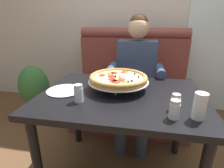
% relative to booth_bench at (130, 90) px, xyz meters
% --- Properties ---
extents(back_wall_with_window, '(6.00, 0.12, 2.80)m').
position_rel_booth_bench_xyz_m(back_wall_with_window, '(0.00, 0.57, 1.00)').
color(back_wall_with_window, beige).
rests_on(back_wall_with_window, ground_plane).
extents(booth_bench, '(1.33, 0.78, 1.13)m').
position_rel_booth_bench_xyz_m(booth_bench, '(0.00, 0.00, 0.00)').
color(booth_bench, brown).
rests_on(booth_bench, ground_plane).
extents(dining_table, '(1.13, 0.83, 0.73)m').
position_rel_booth_bench_xyz_m(dining_table, '(0.00, -0.88, 0.24)').
color(dining_table, black).
rests_on(dining_table, ground_plane).
extents(diner_main, '(0.54, 0.64, 1.27)m').
position_rel_booth_bench_xyz_m(diner_main, '(0.07, -0.27, 0.31)').
color(diner_main, '#2D3342').
rests_on(diner_main, ground_plane).
extents(pizza, '(0.44, 0.44, 0.12)m').
position_rel_booth_bench_xyz_m(pizza, '(-0.03, -0.80, 0.42)').
color(pizza, silver).
rests_on(pizza, dining_table).
extents(shaker_parmesan, '(0.06, 0.06, 0.11)m').
position_rel_booth_bench_xyz_m(shaker_parmesan, '(-0.25, -1.06, 0.38)').
color(shaker_parmesan, white).
rests_on(shaker_parmesan, dining_table).
extents(shaker_pepper_flakes, '(0.05, 0.05, 0.10)m').
position_rel_booth_bench_xyz_m(shaker_pepper_flakes, '(0.34, -1.06, 0.37)').
color(shaker_pepper_flakes, white).
rests_on(shaker_pepper_flakes, dining_table).
extents(shaker_oregano, '(0.06, 0.06, 0.10)m').
position_rel_booth_bench_xyz_m(shaker_oregano, '(0.31, -1.16, 0.38)').
color(shaker_oregano, white).
rests_on(shaker_oregano, dining_table).
extents(plate_near_left, '(0.26, 0.26, 0.02)m').
position_rel_booth_bench_xyz_m(plate_near_left, '(-0.41, -0.91, 0.34)').
color(plate_near_left, white).
rests_on(plate_near_left, dining_table).
extents(drinking_glass, '(0.07, 0.07, 0.14)m').
position_rel_booth_bench_xyz_m(drinking_glass, '(0.44, -1.14, 0.40)').
color(drinking_glass, silver).
rests_on(drinking_glass, dining_table).
extents(patio_chair, '(0.42, 0.41, 0.86)m').
position_rel_booth_bench_xyz_m(patio_chair, '(1.04, 1.07, 0.13)').
color(patio_chair, black).
rests_on(patio_chair, ground_plane).
extents(potted_plant, '(0.36, 0.36, 0.70)m').
position_rel_booth_bench_xyz_m(potted_plant, '(-1.18, -0.18, -0.01)').
color(potted_plant, brown).
rests_on(potted_plant, ground_plane).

